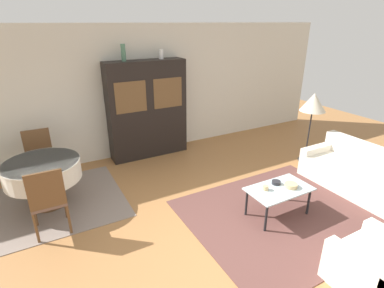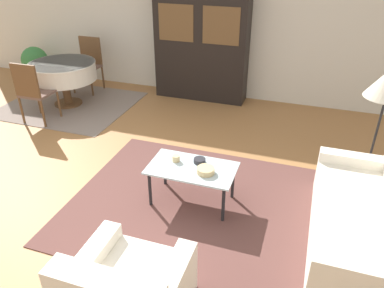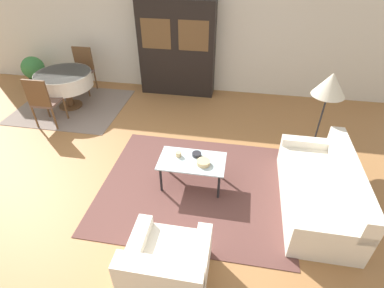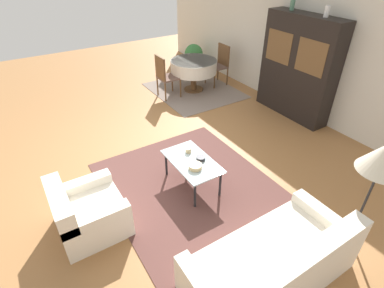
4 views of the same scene
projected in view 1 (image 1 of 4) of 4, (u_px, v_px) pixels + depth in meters
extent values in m
plane|color=#9E6B3D|center=(231.00, 253.00, 3.80)|extent=(14.00, 14.00, 0.00)
cube|color=beige|center=(132.00, 92.00, 6.23)|extent=(10.00, 0.06, 2.70)
cube|color=brown|center=(281.00, 215.00, 4.54)|extent=(2.77, 2.33, 0.01)
cube|color=gray|center=(52.00, 204.00, 4.80)|extent=(2.18, 1.89, 0.01)
cube|color=silver|center=(357.00, 179.00, 5.15)|extent=(0.87, 1.84, 0.40)
cube|color=silver|center=(374.00, 156.00, 5.16)|extent=(0.20, 1.84, 0.34)
cube|color=silver|center=(320.00, 148.00, 5.73)|extent=(0.87, 0.16, 0.12)
cube|color=silver|center=(377.00, 272.00, 3.25)|extent=(0.84, 0.81, 0.40)
cube|color=silver|center=(363.00, 265.00, 3.00)|extent=(0.16, 0.81, 0.12)
cylinder|color=black|center=(266.00, 218.00, 4.11)|extent=(0.04, 0.04, 0.43)
cylinder|color=black|center=(309.00, 202.00, 4.48)|extent=(0.04, 0.04, 0.43)
cylinder|color=black|center=(247.00, 202.00, 4.45)|extent=(0.04, 0.04, 0.43)
cylinder|color=black|center=(287.00, 189.00, 4.82)|extent=(0.04, 0.04, 0.43)
cube|color=silver|center=(279.00, 189.00, 4.38)|extent=(0.95, 0.55, 0.02)
cube|color=black|center=(147.00, 110.00, 6.25)|extent=(1.64, 0.40, 2.02)
cube|color=brown|center=(131.00, 97.00, 5.78)|extent=(0.62, 0.01, 0.61)
cube|color=brown|center=(168.00, 93.00, 6.13)|extent=(0.62, 0.01, 0.61)
cylinder|color=brown|center=(50.00, 204.00, 4.78)|extent=(0.48, 0.48, 0.03)
cylinder|color=brown|center=(47.00, 192.00, 4.70)|extent=(0.14, 0.14, 0.45)
cylinder|color=silver|center=(43.00, 171.00, 4.55)|extent=(1.11, 1.11, 0.30)
cylinder|color=silver|center=(41.00, 163.00, 4.50)|extent=(1.12, 1.12, 0.03)
cylinder|color=brown|center=(35.00, 212.00, 4.21)|extent=(0.04, 0.04, 0.44)
cylinder|color=brown|center=(65.00, 205.00, 4.39)|extent=(0.04, 0.04, 0.44)
cylinder|color=brown|center=(36.00, 228.00, 3.88)|extent=(0.04, 0.04, 0.44)
cylinder|color=brown|center=(69.00, 219.00, 4.06)|extent=(0.04, 0.04, 0.44)
cube|color=brown|center=(48.00, 201.00, 4.04)|extent=(0.44, 0.44, 0.04)
cube|color=brown|center=(46.00, 190.00, 3.78)|extent=(0.44, 0.04, 0.51)
cylinder|color=brown|center=(57.00, 176.00, 5.19)|extent=(0.04, 0.04, 0.44)
cylinder|color=brown|center=(31.00, 182.00, 5.01)|extent=(0.04, 0.04, 0.44)
cylinder|color=brown|center=(55.00, 167.00, 5.52)|extent=(0.04, 0.04, 0.44)
cylinder|color=brown|center=(30.00, 172.00, 5.34)|extent=(0.04, 0.04, 0.44)
cube|color=brown|center=(41.00, 162.00, 5.17)|extent=(0.44, 0.44, 0.04)
cube|color=brown|center=(37.00, 143.00, 5.23)|extent=(0.44, 0.04, 0.51)
cylinder|color=black|center=(305.00, 160.00, 6.33)|extent=(0.28, 0.28, 0.02)
cylinder|color=black|center=(308.00, 135.00, 6.12)|extent=(0.03, 0.03, 1.08)
cone|color=beige|center=(314.00, 102.00, 5.86)|extent=(0.50, 0.50, 0.36)
cylinder|color=tan|center=(266.00, 188.00, 4.32)|extent=(0.09, 0.09, 0.07)
cylinder|color=tan|center=(291.00, 185.00, 4.39)|extent=(0.19, 0.19, 0.06)
cylinder|color=#232328|center=(276.00, 182.00, 4.48)|extent=(0.13, 0.13, 0.05)
cylinder|color=#4C7A60|center=(123.00, 53.00, 5.63)|extent=(0.09, 0.09, 0.31)
cylinder|color=white|center=(161.00, 54.00, 6.00)|extent=(0.09, 0.09, 0.18)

